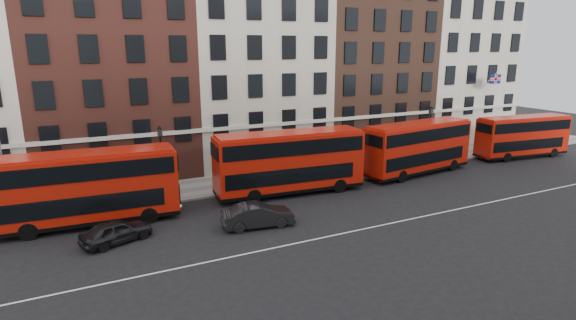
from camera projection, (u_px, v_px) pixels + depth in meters
name	position (u px, v px, depth m)	size (l,w,h in m)	color
ground	(354.00, 217.00, 29.66)	(120.00, 120.00, 0.00)	black
pavement	(285.00, 176.00, 38.77)	(80.00, 5.00, 0.15)	slate
kerb	(298.00, 183.00, 36.60)	(80.00, 0.30, 0.16)	gray
road_centre_line	(372.00, 227.00, 27.92)	(70.00, 0.12, 0.01)	white
building_terrace	(248.00, 54.00, 42.56)	(64.00, 11.95, 22.00)	beige
bus_a	(84.00, 187.00, 27.70)	(11.27, 3.39, 4.67)	red
bus_b	(289.00, 161.00, 33.74)	(11.54, 3.64, 4.77)	red
bus_c	(418.00, 147.00, 39.10)	(11.08, 3.92, 4.56)	red
bus_d	(522.00, 136.00, 44.98)	(10.16, 3.53, 4.18)	red
car_rear	(116.00, 231.00, 25.63)	(1.60, 3.99, 1.36)	black
car_front	(258.00, 215.00, 27.86)	(1.57, 4.51, 1.49)	black
lamp_post_left	(162.00, 158.00, 32.41)	(0.44, 0.44, 5.33)	black
lamp_post_right	(430.00, 131.00, 42.89)	(0.44, 0.44, 5.33)	black
traffic_light	(495.00, 132.00, 45.86)	(0.25, 0.45, 3.27)	black
iron_railings	(274.00, 164.00, 40.55)	(6.60, 0.06, 1.00)	black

